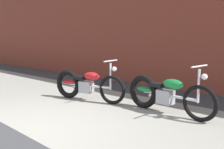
# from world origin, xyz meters

# --- Properties ---
(ground_plane) EXTENTS (80.00, 80.00, 0.00)m
(ground_plane) POSITION_xyz_m (0.00, 0.00, 0.00)
(ground_plane) COLOR #38383A
(sidewalk_slab) EXTENTS (36.00, 3.50, 0.01)m
(sidewalk_slab) POSITION_xyz_m (0.00, 1.75, 0.00)
(sidewalk_slab) COLOR gray
(sidewalk_slab) RESTS_ON ground
(brick_building_wall) EXTENTS (36.00, 0.50, 4.84)m
(brick_building_wall) POSITION_xyz_m (0.00, 5.20, 2.42)
(brick_building_wall) COLOR brown
(brick_building_wall) RESTS_ON ground
(motorcycle_red) EXTENTS (1.97, 0.74, 1.03)m
(motorcycle_red) POSITION_xyz_m (-1.00, 2.13, 0.40)
(motorcycle_red) COLOR black
(motorcycle_red) RESTS_ON ground
(motorcycle_green) EXTENTS (2.01, 0.58, 1.03)m
(motorcycle_green) POSITION_xyz_m (0.99, 2.54, 0.40)
(motorcycle_green) COLOR black
(motorcycle_green) RESTS_ON ground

